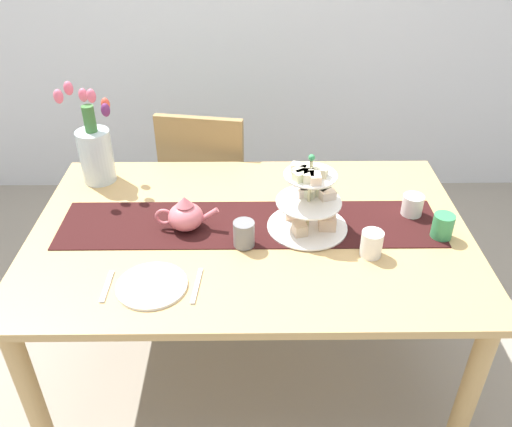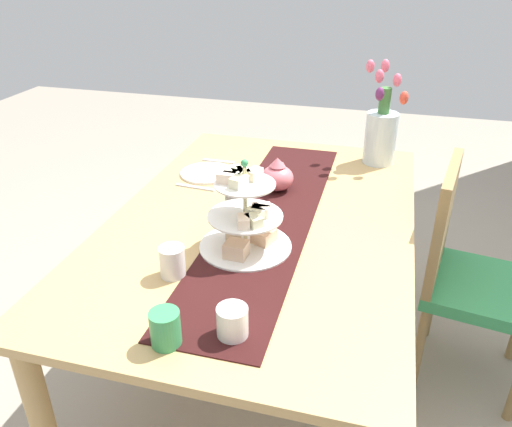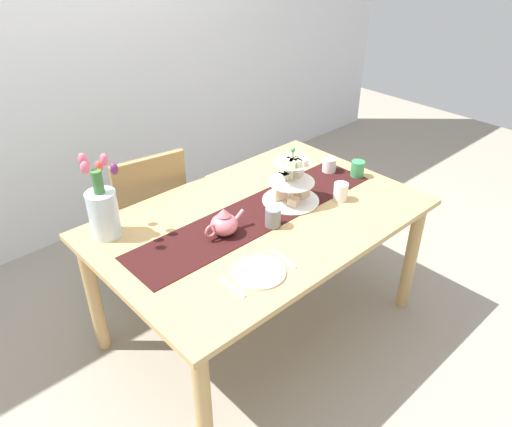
% 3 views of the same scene
% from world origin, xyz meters
% --- Properties ---
extents(ground_plane, '(8.00, 8.00, 0.00)m').
position_xyz_m(ground_plane, '(0.00, 0.00, 0.00)').
color(ground_plane, gray).
extents(dining_table, '(1.63, 1.06, 0.74)m').
position_xyz_m(dining_table, '(0.00, 0.00, 0.65)').
color(dining_table, tan).
rests_on(dining_table, ground_plane).
extents(chair_left, '(0.48, 0.48, 0.91)m').
position_xyz_m(chair_left, '(-0.22, 0.76, 0.50)').
color(chair_left, olive).
rests_on(chair_left, ground_plane).
extents(table_runner, '(1.43, 0.31, 0.00)m').
position_xyz_m(table_runner, '(0.00, 0.03, 0.74)').
color(table_runner, black).
rests_on(table_runner, dining_table).
extents(tiered_cake_stand, '(0.30, 0.30, 0.30)m').
position_xyz_m(tiered_cake_stand, '(0.22, 0.00, 0.85)').
color(tiered_cake_stand, beige).
rests_on(tiered_cake_stand, table_runner).
extents(teapot, '(0.24, 0.13, 0.14)m').
position_xyz_m(teapot, '(-0.24, 0.00, 0.80)').
color(teapot, '#D66B75').
rests_on(teapot, table_runner).
extents(tulip_vase, '(0.19, 0.19, 0.44)m').
position_xyz_m(tulip_vase, '(-0.65, 0.37, 0.88)').
color(tulip_vase, silver).
rests_on(tulip_vase, dining_table).
extents(cream_jug, '(0.08, 0.08, 0.08)m').
position_xyz_m(cream_jug, '(0.63, 0.09, 0.78)').
color(cream_jug, white).
rests_on(cream_jug, dining_table).
extents(dinner_plate_left, '(0.23, 0.23, 0.01)m').
position_xyz_m(dinner_plate_left, '(-0.32, -0.32, 0.74)').
color(dinner_plate_left, white).
rests_on(dinner_plate_left, dining_table).
extents(fork_left, '(0.02, 0.15, 0.01)m').
position_xyz_m(fork_left, '(-0.46, -0.32, 0.74)').
color(fork_left, silver).
rests_on(fork_left, dining_table).
extents(knife_left, '(0.03, 0.17, 0.01)m').
position_xyz_m(knife_left, '(-0.17, -0.32, 0.74)').
color(knife_left, silver).
rests_on(knife_left, dining_table).
extents(mug_grey, '(0.08, 0.08, 0.09)m').
position_xyz_m(mug_grey, '(-0.02, -0.11, 0.79)').
color(mug_grey, slate).
rests_on(mug_grey, table_runner).
extents(mug_white_text, '(0.08, 0.08, 0.09)m').
position_xyz_m(mug_white_text, '(0.42, -0.16, 0.79)').
color(mug_white_text, white).
rests_on(mug_white_text, dining_table).
extents(mug_orange, '(0.08, 0.08, 0.09)m').
position_xyz_m(mug_orange, '(0.70, -0.06, 0.79)').
color(mug_orange, '#389356').
rests_on(mug_orange, dining_table).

